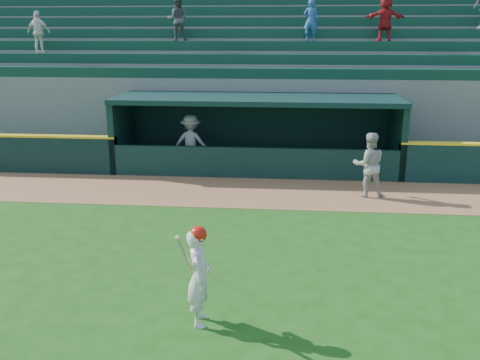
% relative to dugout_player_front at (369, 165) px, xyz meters
% --- Properties ---
extents(ground, '(120.00, 120.00, 0.00)m').
position_rel_dugout_player_front_xyz_m(ground, '(-3.34, -4.87, -0.92)').
color(ground, '#1B4B12').
rests_on(ground, ground).
extents(warning_track, '(40.00, 3.00, 0.01)m').
position_rel_dugout_player_front_xyz_m(warning_track, '(-3.34, 0.03, -0.91)').
color(warning_track, '#92603A').
rests_on(warning_track, ground).
extents(dugout_player_front, '(0.94, 0.76, 1.84)m').
position_rel_dugout_player_front_xyz_m(dugout_player_front, '(0.00, 0.00, 0.00)').
color(dugout_player_front, '#A6A6A1').
rests_on(dugout_player_front, ground).
extents(dugout_player_inside, '(1.26, 0.79, 1.87)m').
position_rel_dugout_player_front_xyz_m(dugout_player_inside, '(-5.53, 2.52, 0.01)').
color(dugout_player_inside, '#A6A6A1').
rests_on(dugout_player_inside, ground).
extents(dugout, '(9.40, 2.80, 2.46)m').
position_rel_dugout_player_front_xyz_m(dugout, '(-3.34, 3.14, 0.44)').
color(dugout, slate).
rests_on(dugout, ground).
extents(stands, '(34.50, 6.25, 7.45)m').
position_rel_dugout_player_front_xyz_m(stands, '(-3.31, 7.70, 1.47)').
color(stands, slate).
rests_on(stands, ground).
extents(batter_at_plate, '(0.50, 0.79, 1.67)m').
position_rel_dugout_player_front_xyz_m(batter_at_plate, '(-3.62, -7.22, -0.08)').
color(batter_at_plate, silver).
rests_on(batter_at_plate, ground).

